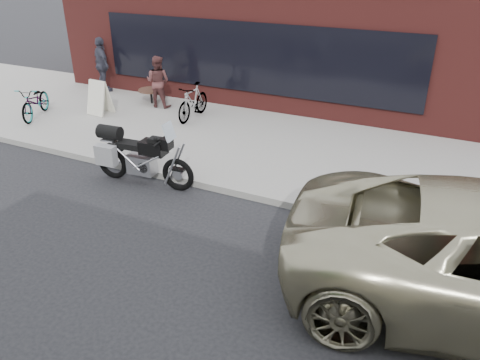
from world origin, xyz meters
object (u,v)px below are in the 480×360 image
at_px(motorcycle, 136,156).
at_px(sandwich_sign, 99,97).
at_px(bicycle_rear, 193,102).
at_px(cafe_table, 151,90).
at_px(bicycle_front, 35,102).
at_px(cafe_patron_left, 158,82).
at_px(cafe_patron_right, 102,65).

distance_m(motorcycle, sandwich_sign, 4.69).
bearing_deg(bicycle_rear, cafe_table, 159.01).
relative_size(bicycle_front, cafe_patron_left, 1.12).
distance_m(bicycle_rear, cafe_table, 2.06).
bearing_deg(cafe_patron_left, cafe_table, -29.24).
bearing_deg(bicycle_front, cafe_table, 24.31).
bearing_deg(bicycle_rear, motorcycle, -78.51).
distance_m(motorcycle, cafe_patron_right, 7.11).
height_order(sandwich_sign, cafe_patron_left, cafe_patron_left).
height_order(motorcycle, bicycle_rear, motorcycle).
height_order(bicycle_front, sandwich_sign, sandwich_sign).
relative_size(motorcycle, cafe_patron_left, 1.50).
distance_m(bicycle_front, cafe_patron_left, 3.55).
bearing_deg(sandwich_sign, bicycle_front, -139.66).
xyz_separation_m(bicycle_front, bicycle_rear, (4.15, 1.86, 0.04)).
height_order(cafe_table, cafe_patron_left, cafe_patron_left).
bearing_deg(bicycle_front, cafe_patron_left, 17.25).
xyz_separation_m(bicycle_front, sandwich_sign, (1.45, 1.05, 0.04)).
height_order(bicycle_rear, cafe_table, bicycle_rear).
distance_m(bicycle_rear, sandwich_sign, 2.82).
bearing_deg(motorcycle, cafe_patron_right, 131.29).
height_order(sandwich_sign, cafe_patron_right, cafe_patron_right).
relative_size(motorcycle, bicycle_rear, 1.41).
bearing_deg(cafe_patron_right, sandwich_sign, 157.17).
bearing_deg(cafe_patron_left, bicycle_front, 35.19).
height_order(cafe_patron_left, cafe_patron_right, cafe_patron_right).
height_order(cafe_table, cafe_patron_right, cafe_patron_right).
xyz_separation_m(motorcycle, bicycle_rear, (-0.90, 3.82, 0.01)).
bearing_deg(sandwich_sign, cafe_patron_right, 131.98).
distance_m(motorcycle, bicycle_front, 5.42).
relative_size(cafe_table, cafe_patron_left, 0.50).
relative_size(bicycle_front, sandwich_sign, 1.76).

